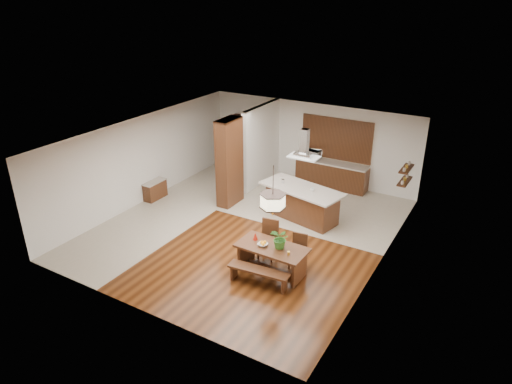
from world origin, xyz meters
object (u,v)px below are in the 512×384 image
Objects in this scene: hallway_console at (155,190)px; range_hood at (304,143)px; dining_chair_right at (298,252)px; kitchen_island at (302,203)px; fruit_bowl at (263,245)px; dining_table at (272,253)px; dining_chair_left at (268,240)px; dining_bench at (259,277)px; island_cup at (312,190)px; pendant_lantern at (273,191)px; foliage_plant at (281,239)px; microwave at (313,154)px.

range_hood is (4.95, 1.18, 2.15)m from hallway_console.
kitchen_island reaches higher than dining_chair_right.
hallway_console is 3.54× the size of fruit_bowl.
dining_chair_left is (-0.43, 0.55, -0.02)m from dining_table.
dining_chair_right is (0.46, 0.53, -0.09)m from dining_table.
dining_bench is 1.70× the size of dining_chair_right.
hallway_console is at bearing 155.49° from dining_bench.
hallway_console reaches higher than dining_bench.
island_cup reaches higher than fruit_bowl.
pendant_lantern is 11.17× the size of island_cup.
dining_chair_left is at bearing 141.41° from foliage_plant.
microwave is at bearing 113.63° from island_cup.
dining_chair_right is at bearing 49.23° from dining_table.
range_hood is at bearing 105.50° from dining_chair_right.
dining_chair_left is at bearing 127.80° from dining_table.
dining_chair_right is 1.00× the size of range_hood.
hallway_console is at bearing -132.75° from microwave.
dining_chair_left reaches higher than dining_chair_right.
dining_table is at bearing -138.20° from dining_chair_right.
hallway_console is 7.50× the size of island_cup.
pendant_lantern is at bearing -85.30° from island_cup.
foliage_plant is (5.77, -1.84, 0.69)m from hallway_console.
pendant_lantern is 1.46× the size of range_hood.
dining_table is 7.24× the size of fruit_bowl.
microwave is (-1.10, 5.34, 0.58)m from dining_chair_left.
dining_chair_left is at bearing -73.35° from kitchen_island.
hallway_console is 5.48m from island_cup.
dining_chair_right is 0.97m from fruit_bowl.
microwave reaches higher than island_cup.
dining_table is 0.51m from foliage_plant.
dining_bench is 6.76m from microwave.
foliage_plant is 0.19× the size of kitchen_island.
microwave is at bearing 106.54° from foliage_plant.
dining_table is 15.36× the size of island_cup.
range_hood is at bearing 105.25° from foliage_plant.
microwave reaches higher than dining_table.
kitchen_island reaches higher than hallway_console.
dining_chair_right reaches higher than fruit_bowl.
dining_bench is 1.07m from foliage_plant.
dining_chair_left reaches higher than hallway_console.
range_hood is (-1.07, 2.53, 2.01)m from dining_chair_right.
range_hood is 1.41m from island_cup.
foliage_plant is (-0.25, -0.49, 0.55)m from dining_chair_right.
range_hood reaches higher than kitchen_island.
foliage_plant is 0.94× the size of microwave.
island_cup reaches higher than hallway_console.
kitchen_island is at bearing 105.27° from foliage_plant.
fruit_bowl is 2.12× the size of island_cup.
hallway_console is 0.57× the size of dining_bench.
island_cup is at bearing 77.03° from dining_chair_left.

